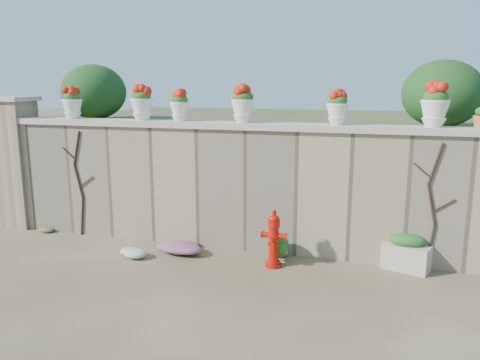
% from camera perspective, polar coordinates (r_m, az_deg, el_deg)
% --- Properties ---
extents(ground, '(80.00, 80.00, 0.00)m').
position_cam_1_polar(ground, '(6.55, -6.94, -12.88)').
color(ground, '#4B3E25').
rests_on(ground, ground).
extents(stone_wall, '(8.00, 0.40, 2.00)m').
position_cam_1_polar(stone_wall, '(7.83, -1.90, -0.98)').
color(stone_wall, '#9B8567').
rests_on(stone_wall, ground).
extents(wall_cap, '(8.10, 0.52, 0.10)m').
position_cam_1_polar(wall_cap, '(7.67, -1.95, 6.70)').
color(wall_cap, '#B7AD9B').
rests_on(wall_cap, stone_wall).
extents(gate_pillar, '(0.72, 0.72, 2.48)m').
position_cam_1_polar(gate_pillar, '(9.89, -25.39, 2.06)').
color(gate_pillar, '#9B8567').
rests_on(gate_pillar, ground).
extents(raised_fill, '(9.00, 6.00, 2.00)m').
position_cam_1_polar(raised_fill, '(10.86, 3.43, 2.55)').
color(raised_fill, '#384C23').
rests_on(raised_fill, ground).
extents(back_shrub_left, '(1.30, 1.30, 1.10)m').
position_cam_1_polar(back_shrub_left, '(10.15, -17.39, 10.21)').
color(back_shrub_left, '#143814').
rests_on(back_shrub_left, raised_fill).
extents(back_shrub_right, '(1.30, 1.30, 1.10)m').
position_cam_1_polar(back_shrub_right, '(8.51, 23.46, 9.62)').
color(back_shrub_right, '#143814').
rests_on(back_shrub_right, raised_fill).
extents(vine_left, '(0.60, 0.04, 1.91)m').
position_cam_1_polar(vine_left, '(8.85, -19.02, -0.21)').
color(vine_left, black).
rests_on(vine_left, ground).
extents(vine_right, '(0.60, 0.04, 1.91)m').
position_cam_1_polar(vine_right, '(7.28, 22.40, -2.90)').
color(vine_right, black).
rests_on(vine_right, ground).
extents(fire_hydrant, '(0.38, 0.27, 0.88)m').
position_cam_1_polar(fire_hydrant, '(7.06, 4.13, -7.12)').
color(fire_hydrant, '#B71107').
rests_on(fire_hydrant, ground).
extents(planter_box, '(0.74, 0.57, 0.54)m').
position_cam_1_polar(planter_box, '(7.44, 19.67, -8.36)').
color(planter_box, '#B7AD9B').
rests_on(planter_box, ground).
extents(green_shrub, '(0.60, 0.54, 0.57)m').
position_cam_1_polar(green_shrub, '(7.31, 4.20, -7.79)').
color(green_shrub, '#1E5119').
rests_on(green_shrub, ground).
extents(magenta_clump, '(0.89, 0.59, 0.24)m').
position_cam_1_polar(magenta_clump, '(7.73, -7.31, -8.04)').
color(magenta_clump, '#B0239A').
rests_on(magenta_clump, ground).
extents(white_flowers, '(0.48, 0.39, 0.17)m').
position_cam_1_polar(white_flowers, '(7.73, -13.10, -8.52)').
color(white_flowers, white).
rests_on(white_flowers, ground).
extents(urn_pot_0, '(0.35, 0.35, 0.55)m').
position_cam_1_polar(urn_pot_0, '(8.98, -19.78, 8.81)').
color(urn_pot_0, white).
rests_on(urn_pot_0, wall_cap).
extents(urn_pot_1, '(0.38, 0.38, 0.59)m').
position_cam_1_polar(urn_pot_1, '(8.24, -11.89, 9.19)').
color(urn_pot_1, white).
rests_on(urn_pot_1, wall_cap).
extents(urn_pot_2, '(0.33, 0.33, 0.51)m').
position_cam_1_polar(urn_pot_2, '(7.93, -7.37, 8.96)').
color(urn_pot_2, white).
rests_on(urn_pot_2, wall_cap).
extents(urn_pot_3, '(0.38, 0.38, 0.59)m').
position_cam_1_polar(urn_pot_3, '(7.56, 0.39, 9.24)').
color(urn_pot_3, white).
rests_on(urn_pot_3, wall_cap).
extents(urn_pot_4, '(0.33, 0.33, 0.52)m').
position_cam_1_polar(urn_pot_4, '(7.29, 11.79, 8.63)').
color(urn_pot_4, white).
rests_on(urn_pot_4, wall_cap).
extents(urn_pot_5, '(0.40, 0.40, 0.63)m').
position_cam_1_polar(urn_pot_5, '(7.30, 22.67, 8.40)').
color(urn_pot_5, white).
rests_on(urn_pot_5, wall_cap).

